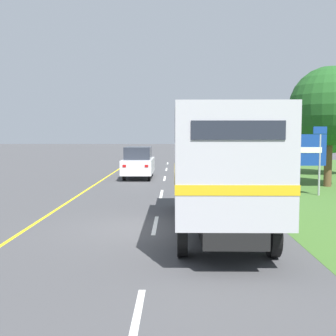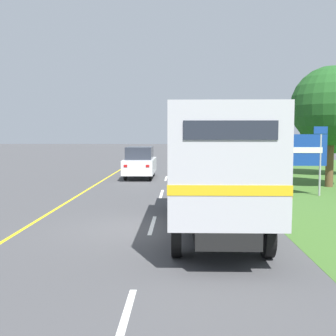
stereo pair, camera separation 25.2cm
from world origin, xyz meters
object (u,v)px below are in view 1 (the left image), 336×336
at_px(roadside_tree_mid, 329,121).
at_px(horse_trailer_truck, 217,164).
at_px(lead_car_white, 138,162).
at_px(delineator_post, 293,204).
at_px(roadside_tree_near, 330,107).
at_px(highway_sign, 306,152).

bearing_deg(roadside_tree_mid, horse_trailer_truck, -118.86).
bearing_deg(lead_car_white, horse_trailer_truck, -76.57).
bearing_deg(delineator_post, roadside_tree_mid, 66.42).
xyz_separation_m(lead_car_white, delineator_post, (5.98, -12.53, -0.47)).
height_order(horse_trailer_truck, delineator_post, horse_trailer_truck).
xyz_separation_m(roadside_tree_near, delineator_post, (-4.21, -8.57, -3.63)).
distance_m(horse_trailer_truck, lead_car_white, 14.55).
bearing_deg(lead_car_white, highway_sign, -41.78).
height_order(highway_sign, delineator_post, highway_sign).
xyz_separation_m(horse_trailer_truck, roadside_tree_near, (6.82, 10.17, 2.23)).
bearing_deg(delineator_post, roadside_tree_near, 63.83).
relative_size(lead_car_white, highway_sign, 1.42).
bearing_deg(roadside_tree_mid, lead_car_white, -168.51).
height_order(highway_sign, roadside_tree_mid, roadside_tree_mid).
height_order(lead_car_white, roadside_tree_mid, roadside_tree_mid).
distance_m(horse_trailer_truck, highway_sign, 8.37).
relative_size(lead_car_white, roadside_tree_mid, 0.75).
relative_size(lead_car_white, delineator_post, 4.58).
height_order(horse_trailer_truck, roadside_tree_mid, roadside_tree_mid).
xyz_separation_m(lead_car_white, roadside_tree_near, (10.20, -3.95, 3.16)).
xyz_separation_m(highway_sign, delineator_post, (-2.04, -5.36, -1.43)).
distance_m(horse_trailer_truck, roadside_tree_near, 12.45).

